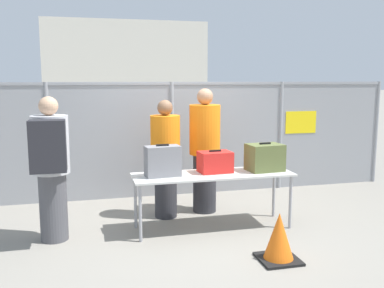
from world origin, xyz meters
name	(u,v)px	position (x,y,z in m)	size (l,w,h in m)	color
ground_plane	(197,226)	(0.00, 0.00, 0.00)	(120.00, 120.00, 0.00)	gray
fence_section	(173,136)	(0.02, 1.66, 1.01)	(8.00, 0.07, 1.92)	gray
inspection_table	(213,178)	(0.19, -0.10, 0.68)	(2.11, 0.63, 0.74)	silver
suitcase_grey	(163,161)	(-0.47, -0.09, 0.94)	(0.46, 0.27, 0.41)	slate
suitcase_red	(215,162)	(0.24, -0.03, 0.88)	(0.44, 0.32, 0.30)	red
suitcase_olive	(265,157)	(0.92, -0.09, 0.92)	(0.49, 0.37, 0.38)	#566033
traveler_hooded	(51,164)	(-1.82, -0.09, 0.97)	(0.44, 0.68, 1.77)	#4C4C51
security_worker_near	(205,149)	(0.29, 0.64, 0.95)	(0.45, 0.45, 1.83)	#2D2D33
security_worker_far	(165,157)	(-0.33, 0.51, 0.87)	(0.42, 0.42, 1.68)	#2D2D33
utility_trailer	(226,155)	(1.45, 3.08, 0.39)	(4.28, 2.19, 0.64)	#B2B2B7
distant_hangar	(123,66)	(1.47, 28.10, 2.93)	(11.05, 8.53, 5.85)	beige
traffic_cone	(279,239)	(0.59, -1.27, 0.25)	(0.43, 0.43, 0.54)	black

